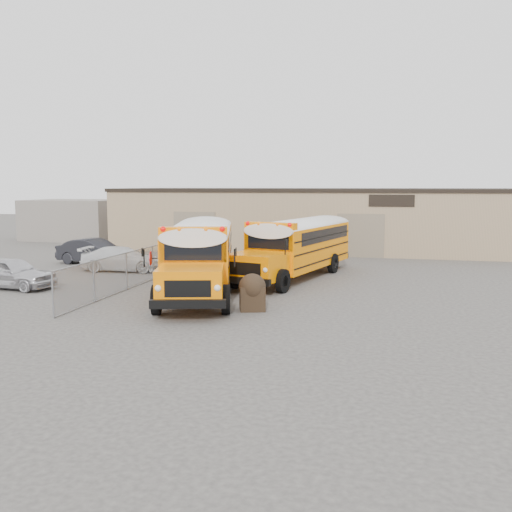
% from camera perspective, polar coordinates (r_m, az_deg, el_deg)
% --- Properties ---
extents(ground, '(120.00, 120.00, 0.00)m').
position_cam_1_polar(ground, '(25.67, -0.66, -4.01)').
color(ground, '#3E3B39').
rests_on(ground, ground).
extents(warehouse, '(30.20, 10.20, 4.67)m').
position_cam_1_polar(warehouse, '(44.90, 5.70, 3.81)').
color(warehouse, '#A18663').
rests_on(warehouse, ground).
extents(chainlink_fence, '(0.07, 18.07, 1.81)m').
position_cam_1_polar(chainlink_fence, '(30.29, -10.29, -0.68)').
color(chainlink_fence, gray).
rests_on(chainlink_fence, ground).
extents(distant_building_left, '(8.00, 6.00, 3.60)m').
position_cam_1_polar(distant_building_left, '(54.42, -17.62, 3.48)').
color(distant_building_left, slate).
rests_on(distant_building_left, ground).
extents(school_bus_left, '(5.64, 11.68, 3.32)m').
position_cam_1_polar(school_bus_left, '(33.34, -4.84, 1.89)').
color(school_bus_left, orange).
rests_on(school_bus_left, ground).
extents(school_bus_right, '(5.15, 11.21, 3.19)m').
position_cam_1_polar(school_bus_right, '(36.83, 8.17, 2.21)').
color(school_bus_right, '#FF8100').
rests_on(school_bus_right, ground).
extents(tarp_bundle, '(1.21, 1.15, 1.48)m').
position_cam_1_polar(tarp_bundle, '(22.63, -0.37, -3.57)').
color(tarp_bundle, black).
rests_on(tarp_bundle, ground).
extents(car_silver, '(4.60, 2.17, 1.52)m').
position_cam_1_polar(car_silver, '(29.82, -23.29, -1.55)').
color(car_silver, silver).
rests_on(car_silver, ground).
extents(car_white, '(4.98, 2.42, 1.40)m').
position_cam_1_polar(car_white, '(33.83, -13.18, -0.29)').
color(car_white, silver).
rests_on(car_white, ground).
extents(car_dark, '(5.06, 2.44, 1.60)m').
position_cam_1_polar(car_dark, '(37.12, -15.86, 0.43)').
color(car_dark, black).
rests_on(car_dark, ground).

